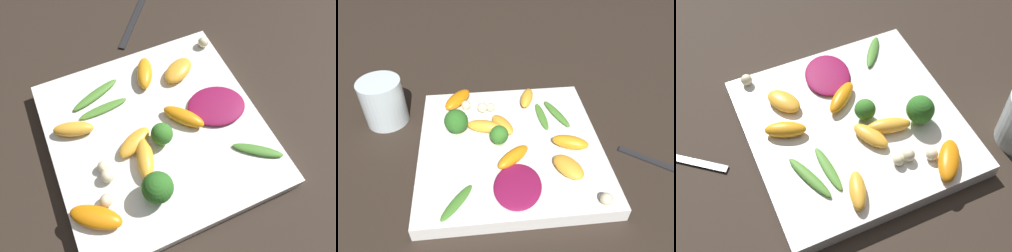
# 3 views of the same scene
# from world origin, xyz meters

# --- Properties ---
(ground_plane) EXTENTS (2.40, 2.40, 0.00)m
(ground_plane) POSITION_xyz_m (0.00, 0.00, 0.00)
(ground_plane) COLOR #2D231C
(plate) EXTENTS (0.30, 0.30, 0.03)m
(plate) POSITION_xyz_m (0.00, 0.00, 0.01)
(plate) COLOR white
(plate) RESTS_ON ground_plane
(drinking_glass) EXTENTS (0.08, 0.08, 0.09)m
(drinking_glass) POSITION_xyz_m (-0.11, -0.22, 0.04)
(drinking_glass) COLOR silver
(drinking_glass) RESTS_ON ground_plane
(radicchio_leaf_0) EXTENTS (0.10, 0.09, 0.01)m
(radicchio_leaf_0) POSITION_xyz_m (0.10, -0.00, 0.03)
(radicchio_leaf_0) COLOR maroon
(radicchio_leaf_0) RESTS_ON plate
(orange_segment_0) EXTENTS (0.04, 0.07, 0.02)m
(orange_segment_0) POSITION_xyz_m (-0.03, -0.04, 0.04)
(orange_segment_0) COLOR #FCAD33
(orange_segment_0) RESTS_ON plate
(orange_segment_1) EXTENTS (0.07, 0.06, 0.02)m
(orange_segment_1) POSITION_xyz_m (0.07, 0.08, 0.03)
(orange_segment_1) COLOR #FCAD33
(orange_segment_1) RESTS_ON plate
(orange_segment_2) EXTENTS (0.04, 0.06, 0.02)m
(orange_segment_2) POSITION_xyz_m (0.02, 0.10, 0.04)
(orange_segment_2) COLOR orange
(orange_segment_2) RESTS_ON plate
(orange_segment_3) EXTENTS (0.06, 0.04, 0.02)m
(orange_segment_3) POSITION_xyz_m (-0.11, 0.05, 0.03)
(orange_segment_3) COLOR #FCAD33
(orange_segment_3) RESTS_ON plate
(orange_segment_4) EXTENTS (0.06, 0.05, 0.02)m
(orange_segment_4) POSITION_xyz_m (-0.04, -0.01, 0.03)
(orange_segment_4) COLOR #FCAD33
(orange_segment_4) RESTS_ON plate
(orange_segment_5) EXTENTS (0.07, 0.06, 0.02)m
(orange_segment_5) POSITION_xyz_m (-0.12, -0.09, 0.03)
(orange_segment_5) COLOR orange
(orange_segment_5) RESTS_ON plate
(orange_segment_6) EXTENTS (0.06, 0.06, 0.02)m
(orange_segment_6) POSITION_xyz_m (0.04, 0.00, 0.03)
(orange_segment_6) COLOR orange
(orange_segment_6) RESTS_ON plate
(broccoli_floret_0) EXTENTS (0.04, 0.04, 0.05)m
(broccoli_floret_0) POSITION_xyz_m (-0.04, -0.09, 0.05)
(broccoli_floret_0) COLOR #7A9E51
(broccoli_floret_0) RESTS_ON plate
(broccoli_floret_1) EXTENTS (0.03, 0.03, 0.04)m
(broccoli_floret_1) POSITION_xyz_m (0.00, -0.02, 0.04)
(broccoli_floret_1) COLOR #84AD5B
(broccoli_floret_1) RESTS_ON plate
(arugula_sprig_0) EXTENTS (0.08, 0.02, 0.01)m
(arugula_sprig_0) POSITION_xyz_m (-0.06, 0.07, 0.03)
(arugula_sprig_0) COLOR #518E33
(arugula_sprig_0) RESTS_ON plate
(arugula_sprig_1) EXTENTS (0.07, 0.06, 0.01)m
(arugula_sprig_1) POSITION_xyz_m (0.12, -0.09, 0.03)
(arugula_sprig_1) COLOR #47842D
(arugula_sprig_1) RESTS_ON plate
(arugula_sprig_2) EXTENTS (0.08, 0.04, 0.01)m
(arugula_sprig_2) POSITION_xyz_m (-0.06, 0.09, 0.03)
(arugula_sprig_2) COLOR #518E33
(arugula_sprig_2) RESTS_ON plate
(macadamia_nut_0) EXTENTS (0.02, 0.02, 0.02)m
(macadamia_nut_0) POSITION_xyz_m (-0.09, -0.03, 0.03)
(macadamia_nut_0) COLOR beige
(macadamia_nut_0) RESTS_ON plate
(macadamia_nut_1) EXTENTS (0.02, 0.02, 0.02)m
(macadamia_nut_1) POSITION_xyz_m (0.14, 0.12, 0.03)
(macadamia_nut_1) COLOR beige
(macadamia_nut_1) RESTS_ON plate
(macadamia_nut_2) EXTENTS (0.02, 0.02, 0.02)m
(macadamia_nut_2) POSITION_xyz_m (-0.09, -0.04, 0.03)
(macadamia_nut_2) COLOR beige
(macadamia_nut_2) RESTS_ON plate
(macadamia_nut_3) EXTENTS (0.02, 0.02, 0.02)m
(macadamia_nut_3) POSITION_xyz_m (-0.10, -0.07, 0.03)
(macadamia_nut_3) COLOR beige
(macadamia_nut_3) RESTS_ON plate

